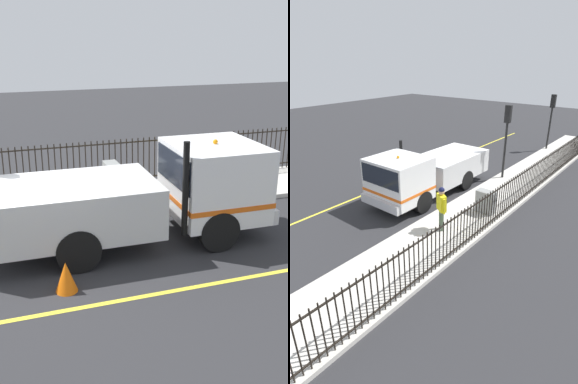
# 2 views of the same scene
# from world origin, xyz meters

# --- Properties ---
(ground_plane) EXTENTS (60.78, 60.78, 0.00)m
(ground_plane) POSITION_xyz_m (0.00, 0.00, 0.00)
(ground_plane) COLOR #2B2B2D
(ground_plane) RESTS_ON ground
(sidewalk_slab) EXTENTS (2.54, 27.63, 0.13)m
(sidewalk_slab) POSITION_xyz_m (3.09, 0.00, 0.07)
(sidewalk_slab) COLOR beige
(sidewalk_slab) RESTS_ON ground
(lane_marking) EXTENTS (0.12, 24.86, 0.01)m
(lane_marking) POSITION_xyz_m (-2.04, 0.00, 0.00)
(lane_marking) COLOR yellow
(lane_marking) RESTS_ON ground
(work_truck) EXTENTS (2.38, 6.76, 2.62)m
(work_truck) POSITION_xyz_m (0.33, -2.58, 1.24)
(work_truck) COLOR white
(work_truck) RESTS_ON ground
(worker_standing) EXTENTS (0.55, 0.44, 1.71)m
(worker_standing) POSITION_xyz_m (2.95, -4.69, 1.18)
(worker_standing) COLOR yellow
(worker_standing) RESTS_ON sidewalk_slab
(iron_fence) EXTENTS (0.04, 23.52, 1.48)m
(iron_fence) POSITION_xyz_m (4.24, 0.00, 0.88)
(iron_fence) COLOR black
(iron_fence) RESTS_ON sidewalk_slab
(utility_cabinet) EXTENTS (0.78, 0.41, 0.94)m
(utility_cabinet) POSITION_xyz_m (3.52, -2.43, 0.60)
(utility_cabinet) COLOR gray
(utility_cabinet) RESTS_ON sidewalk_slab
(traffic_cone) EXTENTS (0.43, 0.43, 0.62)m
(traffic_cone) POSITION_xyz_m (-1.37, -0.23, 0.31)
(traffic_cone) COLOR orange
(traffic_cone) RESTS_ON ground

